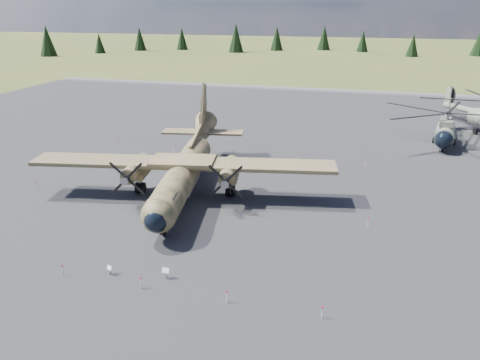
# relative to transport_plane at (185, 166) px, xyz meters

# --- Properties ---
(ground) EXTENTS (500.00, 500.00, 0.00)m
(ground) POSITION_rel_transport_plane_xyz_m (1.40, -3.32, -2.79)
(ground) COLOR brown
(ground) RESTS_ON ground
(apron) EXTENTS (120.00, 120.00, 0.04)m
(apron) POSITION_rel_transport_plane_xyz_m (1.40, 6.68, -2.79)
(apron) COLOR #555559
(apron) RESTS_ON ground
(transport_plane) EXTENTS (29.52, 26.56, 9.73)m
(transport_plane) POSITION_rel_transport_plane_xyz_m (0.00, 0.00, 0.00)
(transport_plane) COLOR #3D4223
(transport_plane) RESTS_ON ground
(helicopter_near) EXTENTS (21.03, 22.79, 4.66)m
(helicopter_near) POSITION_rel_transport_plane_xyz_m (27.27, 24.69, 0.51)
(helicopter_near) COLOR gray
(helicopter_near) RESTS_ON ground
(info_placard_left) EXTENTS (0.47, 0.31, 0.68)m
(info_placard_left) POSITION_rel_transport_plane_xyz_m (0.47, -15.81, -2.34)
(info_placard_left) COLOR gray
(info_placard_left) RESTS_ON ground
(info_placard_right) EXTENTS (0.53, 0.24, 0.81)m
(info_placard_right) POSITION_rel_transport_plane_xyz_m (4.48, -15.23, -2.25)
(info_placard_right) COLOR gray
(info_placard_right) RESTS_ON ground
(barrier_fence) EXTENTS (33.12, 29.62, 0.85)m
(barrier_fence) POSITION_rel_transport_plane_xyz_m (0.93, -3.40, -2.29)
(barrier_fence) COLOR white
(barrier_fence) RESTS_ON ground
(treeline) EXTENTS (338.10, 335.35, 10.94)m
(treeline) POSITION_rel_transport_plane_xyz_m (2.16, -0.36, 1.99)
(treeline) COLOR black
(treeline) RESTS_ON ground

